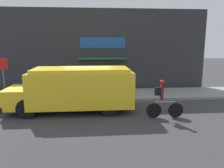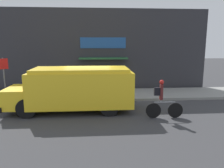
# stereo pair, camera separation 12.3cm
# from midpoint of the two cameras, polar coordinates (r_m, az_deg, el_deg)

# --- Properties ---
(ground_plane) EXTENTS (70.00, 70.00, 0.00)m
(ground_plane) POSITION_cam_midpoint_polar(r_m,az_deg,el_deg) (12.79, -5.80, -4.77)
(ground_plane) COLOR #38383A
(sidewalk) EXTENTS (28.00, 2.98, 0.15)m
(sidewalk) POSITION_cam_midpoint_polar(r_m,az_deg,el_deg) (14.22, -5.66, -2.87)
(sidewalk) COLOR gray
(sidewalk) RESTS_ON ground_plane
(storefront) EXTENTS (16.91, 1.04, 5.75)m
(storefront) POSITION_cam_midpoint_polar(r_m,az_deg,el_deg) (15.65, -5.62, 8.71)
(storefront) COLOR #2D2D33
(storefront) RESTS_ON ground_plane
(school_bus) EXTENTS (6.15, 2.60, 2.18)m
(school_bus) POSITION_cam_midpoint_polar(r_m,az_deg,el_deg) (11.02, -9.29, -1.14)
(school_bus) COLOR yellow
(school_bus) RESTS_ON ground_plane
(cyclist) EXTENTS (1.71, 0.20, 1.77)m
(cyclist) POSITION_cam_midpoint_polar(r_m,az_deg,el_deg) (10.20, 13.33, -4.18)
(cyclist) COLOR black
(cyclist) RESTS_ON ground_plane
(stop_sign_post) EXTENTS (0.45, 0.45, 2.42)m
(stop_sign_post) POSITION_cam_midpoint_polar(r_m,az_deg,el_deg) (13.90, -26.25, 2.89)
(stop_sign_post) COLOR slate
(stop_sign_post) RESTS_ON sidewalk
(trash_bin) EXTENTS (0.61, 0.61, 0.81)m
(trash_bin) POSITION_cam_midpoint_polar(r_m,az_deg,el_deg) (14.49, -6.27, -0.68)
(trash_bin) COLOR #2D5138
(trash_bin) RESTS_ON sidewalk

